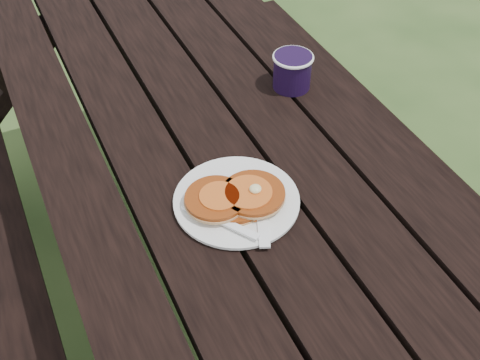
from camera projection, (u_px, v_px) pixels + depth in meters
name	position (u px, v px, depth m)	size (l,w,h in m)	color
ground	(208.00, 301.00, 1.89)	(60.00, 60.00, 0.00)	#2D471E
picnic_table	(203.00, 223.00, 1.64)	(1.36, 1.80, 0.75)	black
plate	(237.00, 201.00, 1.16)	(0.24, 0.24, 0.01)	white
pancake_stack	(236.00, 197.00, 1.14)	(0.19, 0.14, 0.04)	#963D10
knife	(261.00, 211.00, 1.13)	(0.02, 0.18, 0.01)	white
fork	(232.00, 226.00, 1.10)	(0.03, 0.16, 0.01)	white
coffee_cup	(292.00, 69.00, 1.41)	(0.10, 0.10, 0.09)	black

